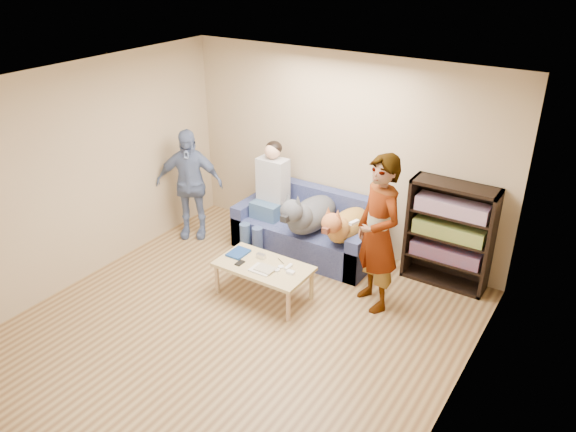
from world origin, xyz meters
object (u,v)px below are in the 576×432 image
Objects in this scene: person_standing_right at (378,234)px; dog_gray at (308,214)px; sofa at (308,231)px; coffee_table at (264,268)px; person_standing_left at (189,184)px; notebook_blue at (238,253)px; dog_tan at (345,225)px; camera_silver at (261,256)px; bookshelf at (450,232)px; person_seated at (269,192)px.

person_standing_right reaches higher than dog_gray.
coffee_table is at bearing -84.24° from sofa.
coffee_table is (1.73, -0.71, -0.41)m from person_standing_left.
coffee_table is at bearing -7.13° from notebook_blue.
dog_tan is at bearing 4.78° from dog_gray.
camera_silver is at bearing 135.00° from coffee_table.
person_standing_left is at bearing 157.59° from coffee_table.
coffee_table is (-0.00, -1.00, -0.29)m from dog_gray.
person_standing_right is 1.65× the size of coffee_table.
dog_tan reaches higher than coffee_table.
coffee_table is (-0.51, -1.04, -0.26)m from dog_tan.
sofa is at bearing -172.33° from person_standing_right.
dog_tan is (-0.64, 0.48, -0.28)m from person_standing_right.
bookshelf is (3.41, 0.74, -0.10)m from person_standing_left.
sofa is (-1.27, 0.66, -0.63)m from person_standing_right.
bookshelf reaches higher than sofa.
dog_tan is (0.63, -0.18, 0.35)m from sofa.
person_standing_left is at bearing -147.80° from person_standing_right.
person_seated is 1.16× the size of dog_gray.
person_standing_left reaches higher than coffee_table.
person_standing_left is at bearing 159.76° from camera_silver.
sofa is (0.28, 1.17, -0.15)m from notebook_blue.
notebook_blue is 0.20× the size of dog_gray.
person_seated reaches higher than camera_silver.
person_standing_right is at bearing -21.01° from dog_gray.
person_seated is (-0.55, -0.13, 0.49)m from sofa.
person_standing_right is at bearing -27.66° from sofa.
person_seated is 1.27× the size of dog_tan.
bookshelf is (1.67, 0.46, 0.02)m from dog_gray.
person_standing_right is 2.89m from person_standing_left.
dog_tan is (0.91, 0.99, 0.20)m from notebook_blue.
person_standing_right is 1.40× the size of bookshelf.
sofa is 0.75m from person_seated.
camera_silver is at bearing -125.62° from person_standing_right.
person_standing_right is 1.07m from bookshelf.
sofa is 1.23m from coffee_table.
dog_tan is 1.19m from coffee_table.
person_standing_right reaches higher than coffee_table.
dog_tan is 0.89× the size of bookshelf.
coffee_table is (-1.15, -0.56, -0.54)m from person_standing_right.
person_seated is at bearing -171.27° from bookshelf.
dog_gray reaches higher than coffee_table.
person_standing_right is 16.54× the size of camera_silver.
person_standing_left is 1.06× the size of person_seated.
notebook_blue is 1.13m from person_seated.
person_standing_left reaches higher than sofa.
person_seated is 1.13× the size of bookshelf.
notebook_blue is at bearing -126.51° from person_standing_right.
dog_gray reaches higher than dog_tan.
camera_silver is 0.09× the size of dog_gray.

